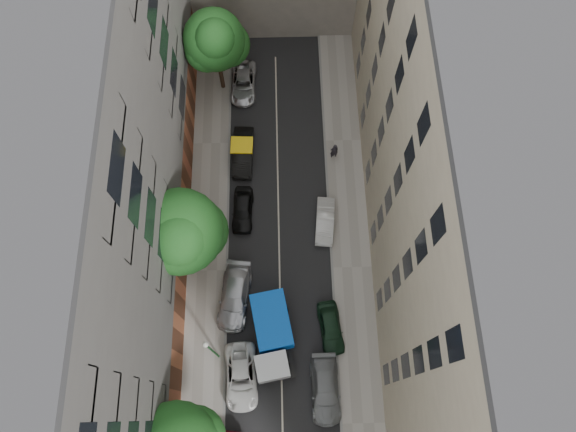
{
  "coord_description": "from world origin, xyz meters",
  "views": [
    {
      "loc": [
        0.39,
        -10.51,
        37.78
      ],
      "look_at": [
        0.69,
        1.99,
        6.0
      ],
      "focal_mm": 32.0,
      "sensor_mm": 36.0,
      "label": 1
    }
  ],
  "objects_px": {
    "car_left_5": "(243,152)",
    "pedestrian": "(334,151)",
    "tarp_truck": "(272,335)",
    "car_left_2": "(241,377)",
    "car_left_3": "(234,297)",
    "tree_mid": "(182,234)",
    "car_right_1": "(325,390)",
    "car_right_2": "(331,328)",
    "tree_far": "(216,42)",
    "car_right_3": "(325,221)",
    "car_left_4": "(243,210)",
    "car_left_6": "(244,83)",
    "lamp_post": "(211,349)"
  },
  "relations": [
    {
      "from": "car_left_5",
      "to": "pedestrian",
      "type": "height_order",
      "value": "pedestrian"
    },
    {
      "from": "tarp_truck",
      "to": "car_left_5",
      "type": "relative_size",
      "value": 1.37
    },
    {
      "from": "car_left_2",
      "to": "car_left_3",
      "type": "relative_size",
      "value": 0.91
    },
    {
      "from": "car_left_5",
      "to": "tree_mid",
      "type": "height_order",
      "value": "tree_mid"
    },
    {
      "from": "car_right_1",
      "to": "car_right_2",
      "type": "bearing_deg",
      "value": 80.88
    },
    {
      "from": "car_left_5",
      "to": "tree_far",
      "type": "height_order",
      "value": "tree_far"
    },
    {
      "from": "car_left_5",
      "to": "tarp_truck",
      "type": "bearing_deg",
      "value": -79.02
    },
    {
      "from": "car_left_2",
      "to": "car_left_5",
      "type": "distance_m",
      "value": 17.53
    },
    {
      "from": "car_right_3",
      "to": "tree_mid",
      "type": "distance_m",
      "value": 11.63
    },
    {
      "from": "car_left_5",
      "to": "pedestrian",
      "type": "xyz_separation_m",
      "value": [
        7.42,
        -0.22,
        0.32
      ]
    },
    {
      "from": "car_right_1",
      "to": "tree_mid",
      "type": "relative_size",
      "value": 0.53
    },
    {
      "from": "car_left_4",
      "to": "car_right_2",
      "type": "relative_size",
      "value": 1.0
    },
    {
      "from": "car_right_3",
      "to": "pedestrian",
      "type": "xyz_separation_m",
      "value": [
        1.02,
        5.91,
        0.43
      ]
    },
    {
      "from": "tarp_truck",
      "to": "car_left_3",
      "type": "height_order",
      "value": "tarp_truck"
    },
    {
      "from": "car_left_4",
      "to": "car_left_5",
      "type": "bearing_deg",
      "value": 92.64
    },
    {
      "from": "car_left_3",
      "to": "car_right_2",
      "type": "relative_size",
      "value": 1.32
    },
    {
      "from": "tarp_truck",
      "to": "car_left_5",
      "type": "distance_m",
      "value": 15.03
    },
    {
      "from": "car_right_1",
      "to": "car_right_2",
      "type": "distance_m",
      "value": 4.24
    },
    {
      "from": "car_left_6",
      "to": "car_left_5",
      "type": "bearing_deg",
      "value": -88.12
    },
    {
      "from": "car_left_3",
      "to": "car_left_4",
      "type": "distance_m",
      "value": 6.92
    },
    {
      "from": "car_left_3",
      "to": "pedestrian",
      "type": "relative_size",
      "value": 2.82
    },
    {
      "from": "tree_far",
      "to": "lamp_post",
      "type": "bearing_deg",
      "value": -89.8
    },
    {
      "from": "tarp_truck",
      "to": "car_left_6",
      "type": "bearing_deg",
      "value": 85.52
    },
    {
      "from": "lamp_post",
      "to": "car_left_6",
      "type": "bearing_deg",
      "value": 85.9
    },
    {
      "from": "car_left_4",
      "to": "car_right_2",
      "type": "xyz_separation_m",
      "value": [
        6.4,
        -9.3,
        -0.0
      ]
    },
    {
      "from": "car_left_4",
      "to": "pedestrian",
      "type": "relative_size",
      "value": 2.13
    },
    {
      "from": "car_right_2",
      "to": "pedestrian",
      "type": "xyz_separation_m",
      "value": [
        1.02,
        14.11,
        0.4
      ]
    },
    {
      "from": "car_left_4",
      "to": "car_left_3",
      "type": "bearing_deg",
      "value": -91.73
    },
    {
      "from": "car_left_2",
      "to": "tree_mid",
      "type": "distance_m",
      "value": 10.8
    },
    {
      "from": "car_right_1",
      "to": "tree_far",
      "type": "height_order",
      "value": "tree_far"
    },
    {
      "from": "car_left_3",
      "to": "car_left_5",
      "type": "xyz_separation_m",
      "value": [
        0.53,
        11.93,
        0.0
      ]
    },
    {
      "from": "tarp_truck",
      "to": "tree_mid",
      "type": "height_order",
      "value": "tree_mid"
    },
    {
      "from": "lamp_post",
      "to": "tree_mid",
      "type": "bearing_deg",
      "value": 104.47
    },
    {
      "from": "tree_mid",
      "to": "tree_far",
      "type": "height_order",
      "value": "tree_mid"
    },
    {
      "from": "car_right_2",
      "to": "car_right_3",
      "type": "relative_size",
      "value": 1.01
    },
    {
      "from": "car_left_4",
      "to": "pedestrian",
      "type": "distance_m",
      "value": 8.85
    },
    {
      "from": "tree_mid",
      "to": "lamp_post",
      "type": "bearing_deg",
      "value": -75.53
    },
    {
      "from": "car_left_4",
      "to": "car_right_2",
      "type": "height_order",
      "value": "car_left_4"
    },
    {
      "from": "tarp_truck",
      "to": "car_left_2",
      "type": "height_order",
      "value": "tarp_truck"
    },
    {
      "from": "car_right_2",
      "to": "lamp_post",
      "type": "bearing_deg",
      "value": -174.84
    },
    {
      "from": "tree_mid",
      "to": "car_left_2",
      "type": "bearing_deg",
      "value": -67.96
    },
    {
      "from": "car_left_2",
      "to": "car_right_3",
      "type": "distance_m",
      "value": 13.07
    },
    {
      "from": "car_left_6",
      "to": "tree_far",
      "type": "distance_m",
      "value": 5.54
    },
    {
      "from": "car_left_6",
      "to": "tree_far",
      "type": "xyz_separation_m",
      "value": [
        -1.73,
        -0.05,
        5.27
      ]
    },
    {
      "from": "car_right_1",
      "to": "tree_mid",
      "type": "distance_m",
      "value": 14.45
    },
    {
      "from": "tree_far",
      "to": "car_right_2",
      "type": "bearing_deg",
      "value": -68.99
    },
    {
      "from": "car_left_3",
      "to": "tree_mid",
      "type": "height_order",
      "value": "tree_mid"
    },
    {
      "from": "tree_far",
      "to": "pedestrian",
      "type": "relative_size",
      "value": 4.65
    },
    {
      "from": "car_left_6",
      "to": "car_left_4",
      "type": "bearing_deg",
      "value": -88.12
    },
    {
      "from": "tree_mid",
      "to": "tree_far",
      "type": "xyz_separation_m",
      "value": [
        1.78,
        15.7,
        -0.18
      ]
    }
  ]
}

